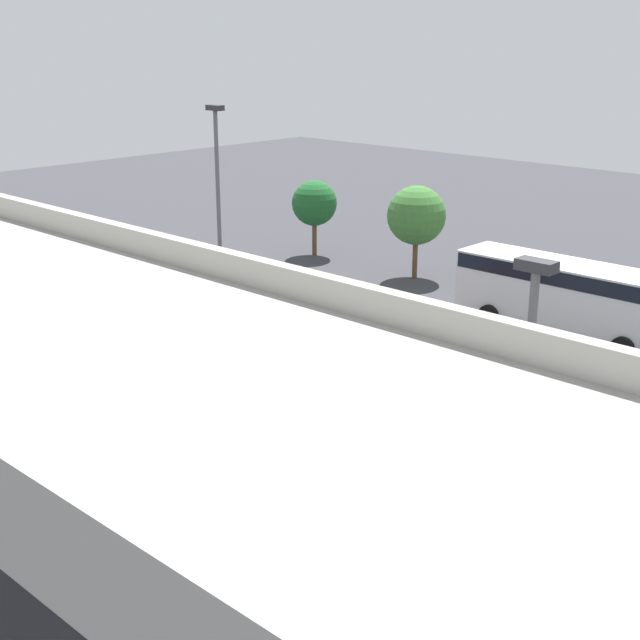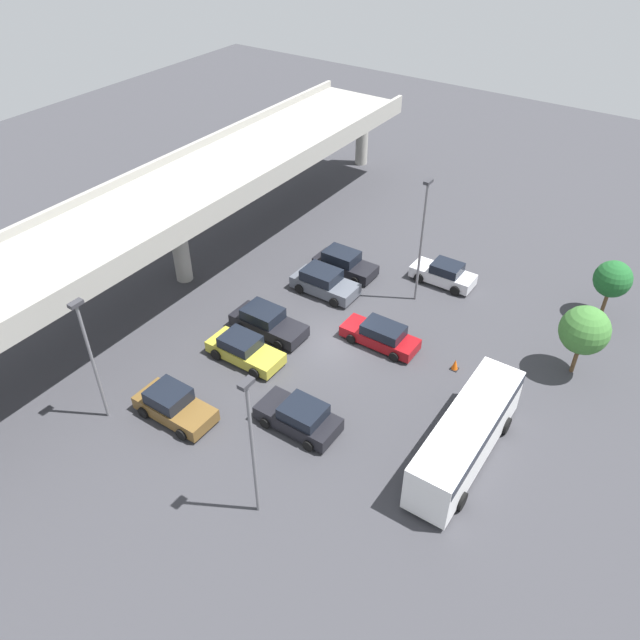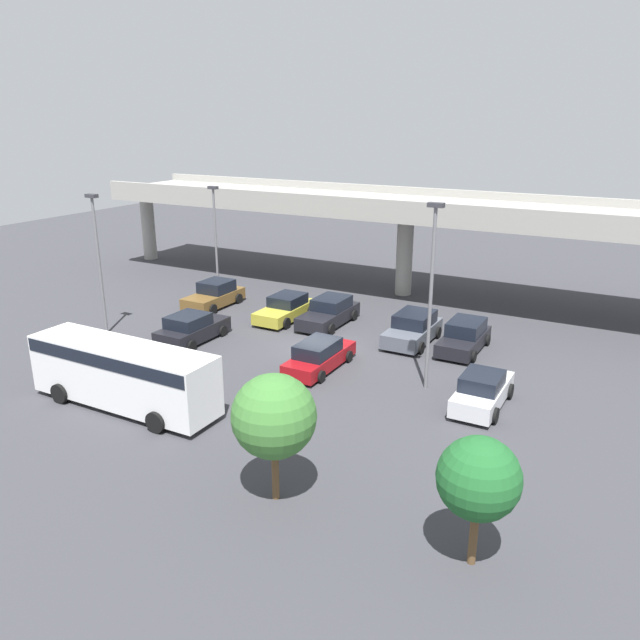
# 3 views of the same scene
# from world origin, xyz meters

# --- Properties ---
(ground_plane) EXTENTS (101.65, 101.65, 0.00)m
(ground_plane) POSITION_xyz_m (0.00, 0.00, 0.00)
(ground_plane) COLOR #38383D
(highway_overpass) EXTENTS (48.57, 7.59, 7.04)m
(highway_overpass) POSITION_xyz_m (0.00, 12.46, 5.88)
(highway_overpass) COLOR #9E9B93
(highway_overpass) RESTS_ON ground_plane
(parked_car_0) EXTENTS (2.22, 4.45, 1.67)m
(parked_car_0) POSITION_xyz_m (-9.83, 3.71, 0.75)
(parked_car_0) COLOR brown
(parked_car_0) RESTS_ON ground_plane
(parked_car_1) EXTENTS (2.26, 4.40, 1.59)m
(parked_car_1) POSITION_xyz_m (-6.78, -2.23, 0.73)
(parked_car_1) COLOR black
(parked_car_1) RESTS_ON ground_plane
(parked_car_2) EXTENTS (2.15, 4.63, 1.52)m
(parked_car_2) POSITION_xyz_m (-4.21, 3.58, 0.71)
(parked_car_2) COLOR gold
(parked_car_2) RESTS_ON ground_plane
(parked_car_3) EXTENTS (2.20, 4.84, 1.61)m
(parked_car_3) POSITION_xyz_m (-1.43, 4.04, 0.74)
(parked_car_3) COLOR black
(parked_car_3) RESTS_ON ground_plane
(parked_car_4) EXTENTS (1.97, 4.76, 1.49)m
(parked_car_4) POSITION_xyz_m (1.42, -2.37, 0.70)
(parked_car_4) COLOR maroon
(parked_car_4) RESTS_ON ground_plane
(parked_car_5) EXTENTS (2.26, 4.51, 1.66)m
(parked_car_5) POSITION_xyz_m (4.11, 3.53, 0.78)
(parked_car_5) COLOR #515660
(parked_car_5) RESTS_ON ground_plane
(parked_car_6) EXTENTS (2.11, 4.47, 1.59)m
(parked_car_6) POSITION_xyz_m (6.95, 3.75, 0.74)
(parked_car_6) COLOR black
(parked_car_6) RESTS_ON ground_plane
(parked_car_7) EXTENTS (2.00, 4.36, 1.59)m
(parked_car_7) POSITION_xyz_m (9.62, -2.64, 0.73)
(parked_car_7) COLOR silver
(parked_car_7) RESTS_ON ground_plane
(shuttle_bus) EXTENTS (8.99, 2.53, 2.82)m
(shuttle_bus) POSITION_xyz_m (-3.90, -10.08, 1.68)
(shuttle_bus) COLOR white
(shuttle_bus) RESTS_ON ground_plane
(lamp_post_near_aisle) EXTENTS (0.70, 0.35, 7.99)m
(lamp_post_near_aisle) POSITION_xyz_m (-11.96, -3.63, 4.68)
(lamp_post_near_aisle) COLOR slate
(lamp_post_near_aisle) RESTS_ON ground_plane
(lamp_post_mid_lot) EXTENTS (0.70, 0.35, 8.53)m
(lamp_post_mid_lot) POSITION_xyz_m (6.84, -1.95, 4.96)
(lamp_post_mid_lot) COLOR slate
(lamp_post_mid_lot) RESTS_ON ground_plane
(lamp_post_by_overpass) EXTENTS (0.70, 0.35, 7.44)m
(lamp_post_by_overpass) POSITION_xyz_m (-11.83, 6.67, 4.40)
(lamp_post_by_overpass) COLOR slate
(lamp_post_by_overpass) RESTS_ON ground_plane
(tree_front_left) EXTENTS (2.75, 2.75, 4.38)m
(tree_front_left) POSITION_xyz_m (5.50, -12.70, 3.00)
(tree_front_left) COLOR brown
(tree_front_left) RESTS_ON ground_plane
(tree_front_centre) EXTENTS (2.32, 2.32, 3.90)m
(tree_front_centre) POSITION_xyz_m (12.04, -12.67, 2.72)
(tree_front_centre) COLOR brown
(tree_front_centre) RESTS_ON ground_plane
(traffic_cone) EXTENTS (0.44, 0.44, 0.70)m
(traffic_cone) POSITION_xyz_m (1.87, -7.04, 0.33)
(traffic_cone) COLOR black
(traffic_cone) RESTS_ON ground_plane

